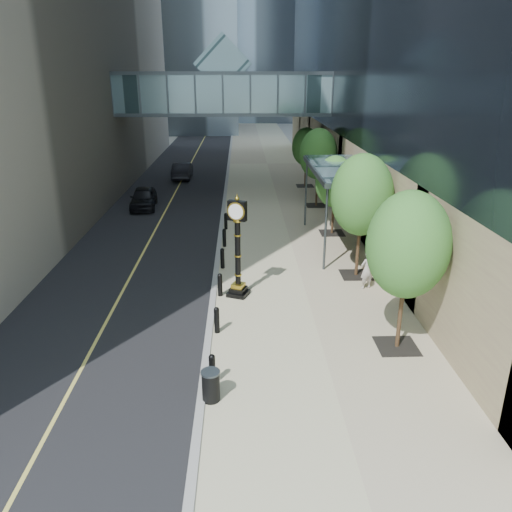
{
  "coord_description": "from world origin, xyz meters",
  "views": [
    {
      "loc": [
        -1.77,
        -12.03,
        9.05
      ],
      "look_at": [
        -1.26,
        4.56,
        2.9
      ],
      "focal_mm": 35.0,
      "sensor_mm": 36.0,
      "label": 1
    }
  ],
  "objects_px": {
    "car_near": "(144,198)",
    "car_far": "(182,170)",
    "pedestrian": "(367,270)",
    "street_clock": "(238,254)",
    "trash_bin": "(211,387)"
  },
  "relations": [
    {
      "from": "car_near",
      "to": "car_far",
      "type": "height_order",
      "value": "car_near"
    },
    {
      "from": "pedestrian",
      "to": "street_clock",
      "type": "bearing_deg",
      "value": -17.66
    },
    {
      "from": "car_near",
      "to": "street_clock",
      "type": "bearing_deg",
      "value": -70.62
    },
    {
      "from": "trash_bin",
      "to": "car_far",
      "type": "distance_m",
      "value": 32.78
    },
    {
      "from": "pedestrian",
      "to": "car_near",
      "type": "relative_size",
      "value": 0.41
    },
    {
      "from": "street_clock",
      "to": "pedestrian",
      "type": "xyz_separation_m",
      "value": [
        5.62,
        0.57,
        -1.01
      ]
    },
    {
      "from": "car_far",
      "to": "trash_bin",
      "type": "bearing_deg",
      "value": 97.63
    },
    {
      "from": "street_clock",
      "to": "car_near",
      "type": "height_order",
      "value": "street_clock"
    },
    {
      "from": "street_clock",
      "to": "car_far",
      "type": "distance_m",
      "value": 25.78
    },
    {
      "from": "street_clock",
      "to": "pedestrian",
      "type": "relative_size",
      "value": 2.51
    },
    {
      "from": "street_clock",
      "to": "trash_bin",
      "type": "bearing_deg",
      "value": -73.49
    },
    {
      "from": "trash_bin",
      "to": "pedestrian",
      "type": "xyz_separation_m",
      "value": [
        6.39,
        7.82,
        0.41
      ]
    },
    {
      "from": "pedestrian",
      "to": "trash_bin",
      "type": "bearing_deg",
      "value": 27.23
    },
    {
      "from": "car_far",
      "to": "car_near",
      "type": "bearing_deg",
      "value": 81.14
    },
    {
      "from": "trash_bin",
      "to": "car_far",
      "type": "relative_size",
      "value": 0.21
    }
  ]
}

